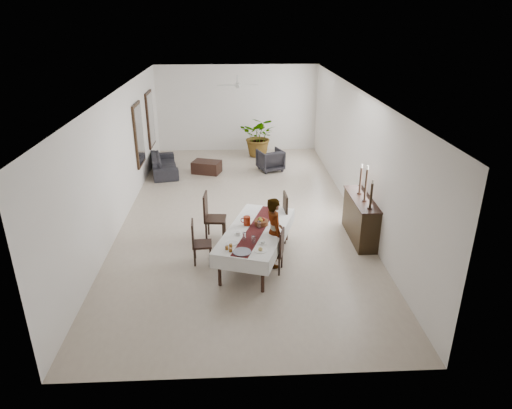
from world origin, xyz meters
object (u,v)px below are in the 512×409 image
sideboard_body (360,219)px  red_pitcher (247,221)px  dining_table_top (256,231)px  sofa (164,164)px  woman (274,232)px

sideboard_body → red_pitcher: bearing=-165.0°
dining_table_top → red_pitcher: 0.32m
dining_table_top → sofa: (-2.76, 5.99, -0.42)m
dining_table_top → woman: size_ratio=1.55×
sideboard_body → sofa: 7.29m
dining_table_top → red_pitcher: bearing=149.0°
red_pitcher → sofa: (-2.57, 5.77, -0.56)m
red_pitcher → woman: bearing=-36.2°
woman → sideboard_body: size_ratio=0.92×
red_pitcher → sideboard_body: bearing=15.0°
dining_table_top → sofa: size_ratio=1.18×
woman → sideboard_body: woman is taller
dining_table_top → woman: (0.36, -0.19, 0.05)m
sofa → red_pitcher: bearing=-167.2°
sideboard_body → woman: bearing=-152.2°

